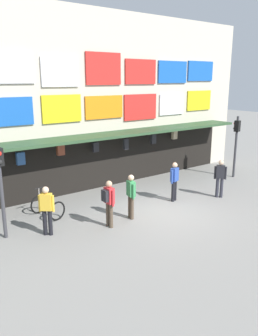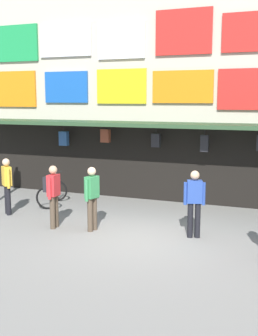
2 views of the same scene
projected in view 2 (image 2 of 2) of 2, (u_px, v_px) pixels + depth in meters
name	position (u px, v px, depth m)	size (l,w,h in m)	color
ground_plane	(140.00, 238.00, 10.59)	(80.00, 80.00, 0.00)	gray
shopfront	(187.00, 82.00, 14.16)	(18.00, 2.60, 8.00)	beige
bicycle_parked	(52.00, 193.00, 13.81)	(1.00, 1.31, 1.05)	black
pedestrian_in_blue	(194.00, 200.00, 10.47)	(0.51, 0.32, 1.68)	black
pedestrian_in_white	(92.00, 195.00, 11.02)	(0.29, 0.52, 1.68)	brown
pedestrian_in_black	(7.00, 183.00, 12.60)	(0.43, 0.40, 1.68)	black
pedestrian_in_purple	(53.00, 192.00, 11.26)	(0.36, 0.53, 1.68)	brown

